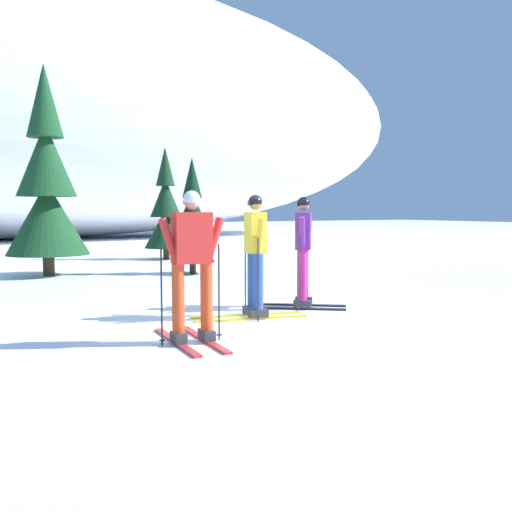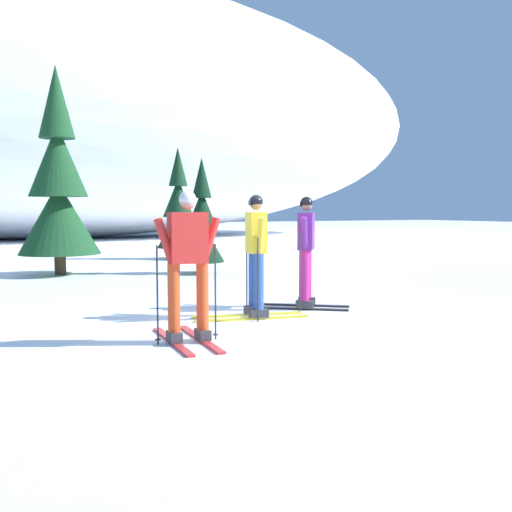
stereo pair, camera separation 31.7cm
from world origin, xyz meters
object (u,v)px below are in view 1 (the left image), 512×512
skier_red_jacket (192,262)px  pine_tree_center_left (47,188)px  skier_yellow_jacket (255,254)px  pine_tree_center_right (192,225)px  pine_tree_far_right (166,212)px  skier_purple_jacket (303,249)px

skier_red_jacket → pine_tree_center_left: bearing=90.7°
skier_red_jacket → pine_tree_center_left: 8.59m
skier_red_jacket → skier_yellow_jacket: bearing=36.6°
skier_yellow_jacket → pine_tree_center_right: (1.62, 6.03, 0.25)m
skier_yellow_jacket → pine_tree_far_right: 10.82m
skier_red_jacket → skier_purple_jacket: size_ratio=1.01×
pine_tree_center_left → pine_tree_center_right: (3.23, -1.36, -0.92)m
skier_red_jacket → pine_tree_far_right: 12.33m
skier_purple_jacket → pine_tree_far_right: size_ratio=0.50×
pine_tree_center_left → skier_red_jacket: bearing=-89.3°
skier_purple_jacket → pine_tree_center_right: pine_tree_center_right is taller
skier_purple_jacket → pine_tree_far_right: 10.23m
skier_purple_jacket → pine_tree_center_right: (0.50, 5.65, 0.24)m
skier_red_jacket → pine_tree_far_right: pine_tree_far_right is taller
skier_red_jacket → skier_purple_jacket: 3.03m
skier_red_jacket → skier_yellow_jacket: 1.88m
skier_yellow_jacket → skier_purple_jacket: 1.19m
pine_tree_far_right → skier_red_jacket: bearing=-109.6°
pine_tree_center_right → skier_red_jacket: bearing=-113.6°
skier_yellow_jacket → skier_purple_jacket: size_ratio=1.01×
skier_yellow_jacket → pine_tree_center_left: 7.66m
pine_tree_center_right → pine_tree_far_right: (1.01, 4.45, 0.30)m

